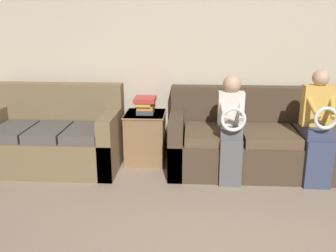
{
  "coord_description": "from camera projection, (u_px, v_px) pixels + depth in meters",
  "views": [
    {
      "loc": [
        -0.31,
        -1.79,
        1.7
      ],
      "look_at": [
        -0.52,
        1.72,
        0.7
      ],
      "focal_mm": 40.0,
      "sensor_mm": 36.0,
      "label": 1
    }
  ],
  "objects": [
    {
      "name": "child_right_seated",
      "position": [
        319.0,
        124.0,
        3.87
      ],
      "size": [
        0.33,
        0.38,
        1.21
      ],
      "color": "#384260",
      "rests_on": "ground_plane"
    },
    {
      "name": "child_left_seated",
      "position": [
        231.0,
        124.0,
        3.92
      ],
      "size": [
        0.27,
        0.38,
        1.15
      ],
      "color": "#56565B",
      "rests_on": "ground_plane"
    },
    {
      "name": "book_stack",
      "position": [
        145.0,
        104.0,
        4.49
      ],
      "size": [
        0.25,
        0.3,
        0.2
      ],
      "color": "#4C4C56",
      "rests_on": "side_shelf"
    },
    {
      "name": "wall_back",
      "position": [
        216.0,
        56.0,
        4.59
      ],
      "size": [
        7.64,
        0.06,
        2.55
      ],
      "color": "beige",
      "rests_on": "ground_plane"
    },
    {
      "name": "couch_main",
      "position": [
        265.0,
        142.0,
        4.36
      ],
      "size": [
        2.23,
        0.91,
        0.93
      ],
      "color": "#473828",
      "rests_on": "ground_plane"
    },
    {
      "name": "couch_side",
      "position": [
        54.0,
        139.0,
        4.44
      ],
      "size": [
        1.57,
        0.87,
        0.96
      ],
      "color": "brown",
      "rests_on": "ground_plane"
    },
    {
      "name": "side_shelf",
      "position": [
        145.0,
        137.0,
        4.6
      ],
      "size": [
        0.48,
        0.53,
        0.61
      ],
      "color": "olive",
      "rests_on": "ground_plane"
    }
  ]
}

